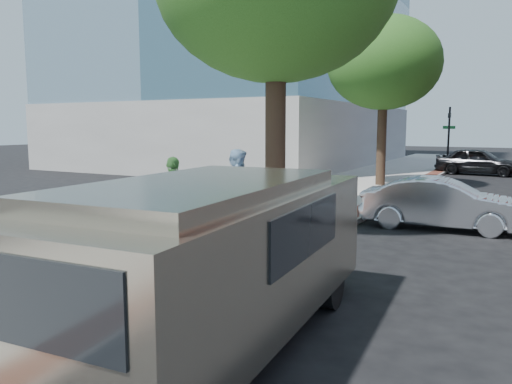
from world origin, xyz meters
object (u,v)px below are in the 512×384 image
Objects in this scene: van at (224,251)px; person_gray at (202,221)px; person_officer at (239,190)px; bg_car at (478,161)px; sedan_silver at (442,204)px; parking_meter at (301,194)px; person_green at (174,197)px.

person_gray is at bearing 126.58° from van.
bg_car is (3.79, 19.61, -0.39)m from person_officer.
sedan_silver is 0.93× the size of bg_car.
parking_meter is 0.34× the size of bg_car.
bg_car is at bearing -1.53° from sedan_silver.
person_officer is 19.97m from bg_car.
person_green is 6.92m from sedan_silver.
van reaches higher than bg_car.
van reaches higher than person_green.
sedan_silver is at bearing -171.89° from bg_car.
bg_car is 24.89m from van.
person_green is (-2.79, -0.91, -0.14)m from parking_meter.
person_officer is 1.65m from person_green.
sedan_silver is at bearing 55.98° from parking_meter.
sedan_silver is (3.12, 6.41, -0.34)m from person_gray.
person_green is (-2.11, 1.89, 0.06)m from person_gray.
parking_meter reaches higher than bg_car.
person_officer is 0.34× the size of van.
person_officer is 5.34m from sedan_silver.
van is (1.05, -4.83, -0.07)m from parking_meter.
van is at bearing 7.68° from person_gray.
parking_meter is 4.39m from sedan_silver.
person_green is at bearing 130.53° from van.
bg_car is at bearing -23.23° from person_officer.
parking_meter is 0.26× the size of van.
person_gray is at bearing -103.74° from parking_meter.
parking_meter is 0.80× the size of person_green.
person_officer is at bearing 114.80° from van.
person_gray is 7.14m from sedan_silver.
person_gray is 3.43m from person_officer.
person_green reaches higher than bg_car.
person_officer reaches higher than person_gray.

